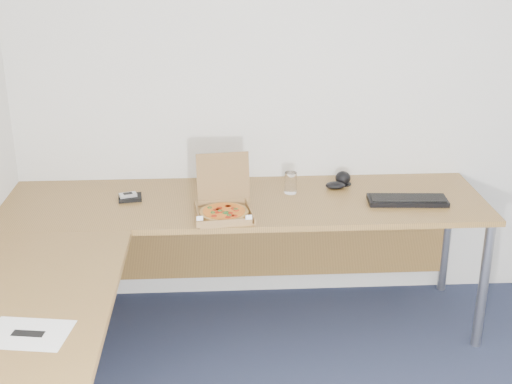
{
  "coord_description": "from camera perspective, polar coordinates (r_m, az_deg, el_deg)",
  "views": [
    {
      "loc": [
        -0.63,
        -1.95,
        2.08
      ],
      "look_at": [
        -0.45,
        1.28,
        0.82
      ],
      "focal_mm": 48.79,
      "sensor_mm": 36.0,
      "label": 1
    }
  ],
  "objects": [
    {
      "name": "paper_sheet",
      "position": [
        2.62,
        -18.19,
        -10.98
      ],
      "size": [
        0.32,
        0.24,
        0.0
      ],
      "primitive_type": "cube",
      "rotation": [
        0.0,
        0.0,
        -0.15
      ],
      "color": "white",
      "rests_on": "desk"
    },
    {
      "name": "drinking_glass",
      "position": [
        3.7,
        2.86,
        0.76
      ],
      "size": [
        0.06,
        0.06,
        0.11
      ],
      "primitive_type": "cylinder",
      "color": "silver",
      "rests_on": "desk"
    },
    {
      "name": "room_shell",
      "position": [
        2.21,
        13.64,
        -1.39
      ],
      "size": [
        3.5,
        3.5,
        2.5
      ],
      "primitive_type": null,
      "color": "silver",
      "rests_on": "ground"
    },
    {
      "name": "keyboard",
      "position": [
        3.66,
        12.31,
        -0.68
      ],
      "size": [
        0.41,
        0.17,
        0.03
      ],
      "primitive_type": "cube",
      "rotation": [
        0.0,
        0.0,
        -0.06
      ],
      "color": "black",
      "rests_on": "desk"
    },
    {
      "name": "pizza_box",
      "position": [
        3.42,
        -2.64,
        -1.4
      ],
      "size": [
        0.27,
        0.31,
        0.27
      ],
      "rotation": [
        0.0,
        0.0,
        0.12
      ],
      "color": "olive",
      "rests_on": "desk"
    },
    {
      "name": "desk",
      "position": [
        3.24,
        -6.32,
        -4.07
      ],
      "size": [
        2.5,
        2.2,
        0.73
      ],
      "color": "olive",
      "rests_on": "ground"
    },
    {
      "name": "mouse",
      "position": [
        3.79,
        6.52,
        0.55
      ],
      "size": [
        0.12,
        0.08,
        0.04
      ],
      "primitive_type": "ellipsoid",
      "rotation": [
        0.0,
        0.0,
        -0.13
      ],
      "color": "black",
      "rests_on": "desk"
    },
    {
      "name": "wallet",
      "position": [
        3.68,
        -10.28,
        -0.46
      ],
      "size": [
        0.13,
        0.11,
        0.02
      ],
      "primitive_type": "cube",
      "rotation": [
        0.0,
        0.0,
        0.12
      ],
      "color": "black",
      "rests_on": "desk"
    },
    {
      "name": "dome_speaker",
      "position": [
        3.85,
        7.15,
        1.2
      ],
      "size": [
        0.09,
        0.09,
        0.08
      ],
      "primitive_type": "ellipsoid",
      "color": "black",
      "rests_on": "desk"
    },
    {
      "name": "phone",
      "position": [
        3.67,
        -10.46,
        -0.24
      ],
      "size": [
        0.1,
        0.07,
        0.02
      ],
      "primitive_type": "cube",
      "rotation": [
        0.0,
        0.0,
        0.32
      ],
      "color": "#B2B5BA",
      "rests_on": "wallet"
    }
  ]
}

